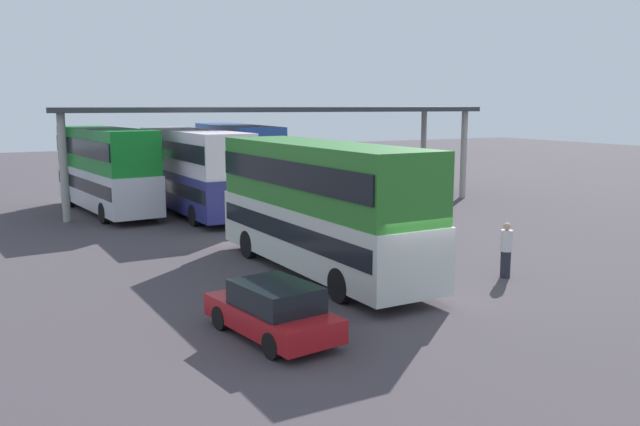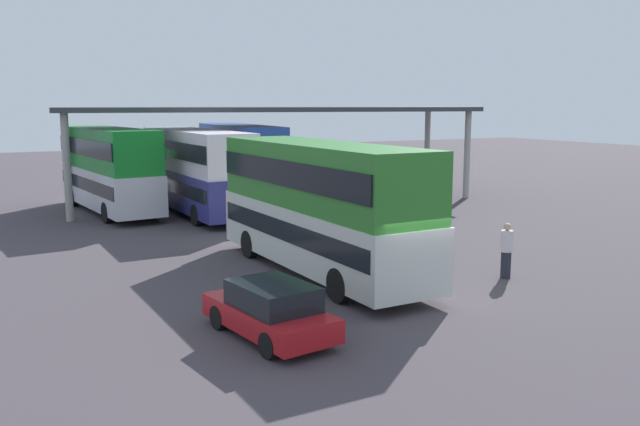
# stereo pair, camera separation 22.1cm
# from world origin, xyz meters

# --- Properties ---
(ground_plane) EXTENTS (140.00, 140.00, 0.00)m
(ground_plane) POSITION_xyz_m (0.00, 0.00, 0.00)
(ground_plane) COLOR #443C42
(double_decker_main) EXTENTS (2.82, 10.30, 4.27)m
(double_decker_main) POSITION_xyz_m (-0.41, 4.22, 2.34)
(double_decker_main) COLOR silver
(double_decker_main) RESTS_ON ground_plane
(parked_hatchback) EXTENTS (2.15, 4.01, 1.35)m
(parked_hatchback) POSITION_xyz_m (-4.31, -0.68, 0.67)
(parked_hatchback) COLOR #AA161C
(parked_hatchback) RESTS_ON ground_plane
(double_decker_near_canopy) EXTENTS (3.41, 10.24, 4.31)m
(double_decker_near_canopy) POSITION_xyz_m (-4.15, 20.25, 2.36)
(double_decker_near_canopy) COLOR silver
(double_decker_near_canopy) RESTS_ON ground_plane
(double_decker_mid_row) EXTENTS (2.78, 10.85, 4.23)m
(double_decker_mid_row) POSITION_xyz_m (-0.34, 17.79, 2.32)
(double_decker_mid_row) COLOR navy
(double_decker_mid_row) RESTS_ON ground_plane
(double_decker_far_right) EXTENTS (3.39, 10.29, 4.34)m
(double_decker_far_right) POSITION_xyz_m (3.30, 21.08, 2.38)
(double_decker_far_right) COLOR white
(double_decker_far_right) RESTS_ON ground_plane
(depot_canopy) EXTENTS (23.77, 8.45, 5.35)m
(depot_canopy) POSITION_xyz_m (4.85, 19.46, 5.03)
(depot_canopy) COLOR #33353A
(depot_canopy) RESTS_ON ground_plane
(pedestrian_waiting) EXTENTS (0.38, 0.38, 1.79)m
(pedestrian_waiting) POSITION_xyz_m (4.53, 0.86, 0.90)
(pedestrian_waiting) COLOR #262633
(pedestrian_waiting) RESTS_ON ground_plane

